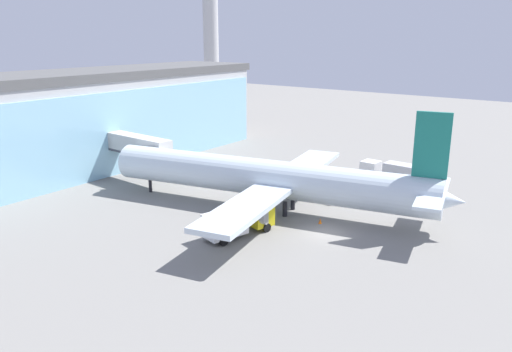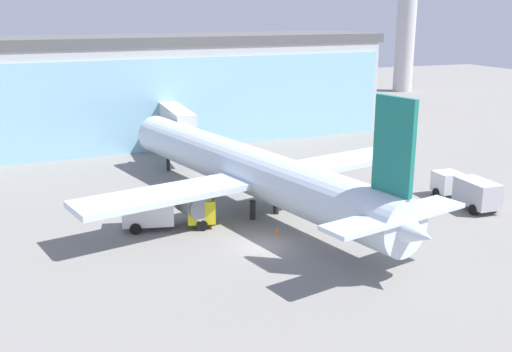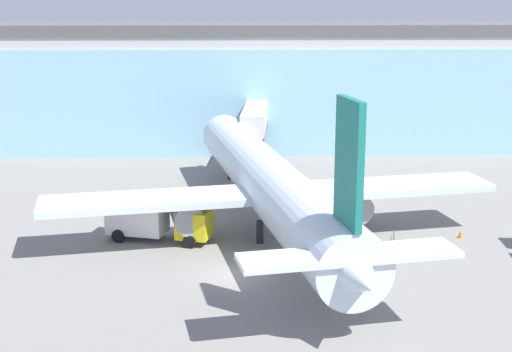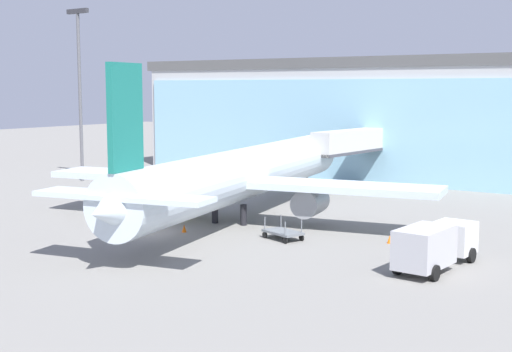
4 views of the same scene
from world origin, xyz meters
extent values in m
plane|color=gray|center=(0.00, 0.00, 0.00)|extent=(240.00, 240.00, 0.00)
cube|color=#B8B8B8|center=(0.00, 40.74, 6.29)|extent=(63.54, 16.91, 12.59)
cube|color=#90C6DF|center=(0.35, 33.68, 5.67)|extent=(61.62, 3.32, 11.33)
cube|color=#555555|center=(0.00, 40.74, 13.19)|extent=(64.81, 17.25, 1.20)
cube|color=beige|center=(0.70, 29.28, 4.88)|extent=(2.59, 12.88, 2.40)
cube|color=#3F3F47|center=(0.70, 29.28, 3.83)|extent=(2.64, 12.88, 0.30)
cylinder|color=#4C4C51|center=(0.85, 34.09, 1.84)|extent=(0.70, 0.70, 3.68)
cylinder|color=silver|center=(1.97, 8.83, 3.62)|extent=(12.43, 36.62, 4.04)
cone|color=silver|center=(-2.28, 26.67, 3.62)|extent=(4.62, 3.85, 4.04)
cone|color=silver|center=(6.22, -9.02, 3.62)|extent=(4.46, 4.73, 3.63)
cube|color=silver|center=(2.39, 7.04, 3.22)|extent=(31.90, 11.45, 0.50)
cube|color=silver|center=(5.99, -8.05, 4.22)|extent=(11.26, 4.88, 0.30)
cube|color=#197266|center=(5.87, -7.56, 8.74)|extent=(1.09, 3.20, 6.20)
cylinder|color=gray|center=(-3.60, 6.13, 1.87)|extent=(2.78, 3.60, 2.10)
cylinder|color=gray|center=(8.15, 8.93, 1.87)|extent=(2.78, 3.60, 2.10)
cylinder|color=black|center=(1.45, 5.79, 0.80)|extent=(0.50, 0.50, 1.60)
cylinder|color=black|center=(3.80, 6.35, 0.80)|extent=(0.50, 0.50, 1.60)
cylinder|color=black|center=(-1.59, 23.75, 0.80)|extent=(0.40, 0.40, 1.60)
cube|color=yellow|center=(-3.04, 5.74, 1.40)|extent=(2.62, 2.62, 1.90)
cube|color=white|center=(-7.14, 6.65, 1.55)|extent=(4.38, 3.01, 2.20)
cylinder|color=black|center=(-2.81, 6.82, 0.45)|extent=(0.94, 0.49, 0.90)
cylinder|color=black|center=(-3.28, 4.67, 0.45)|extent=(0.94, 0.49, 0.90)
cylinder|color=black|center=(-7.88, 7.94, 0.45)|extent=(0.94, 0.49, 0.90)
cylinder|color=black|center=(-8.36, 5.79, 0.45)|extent=(0.94, 0.49, 0.90)
cube|color=slate|center=(9.10, 3.88, 0.52)|extent=(3.14, 2.34, 0.16)
cylinder|color=black|center=(10.38, 4.24, 0.22)|extent=(0.46, 0.24, 0.44)
cylinder|color=slate|center=(10.38, 4.24, 1.05)|extent=(0.08, 0.08, 0.90)
cylinder|color=black|center=(9.96, 2.87, 0.22)|extent=(0.46, 0.24, 0.44)
cylinder|color=slate|center=(9.96, 2.87, 1.05)|extent=(0.08, 0.08, 0.90)
cylinder|color=black|center=(8.23, 4.89, 0.22)|extent=(0.46, 0.24, 0.44)
cylinder|color=slate|center=(8.23, 4.89, 1.05)|extent=(0.08, 0.08, 0.90)
cylinder|color=black|center=(7.82, 3.52, 0.22)|extent=(0.46, 0.24, 0.44)
cylinder|color=slate|center=(7.82, 3.52, 1.05)|extent=(0.08, 0.08, 0.90)
cone|color=orange|center=(1.92, 1.71, 0.28)|extent=(0.36, 0.36, 0.55)
cone|color=orange|center=(15.58, 7.12, 0.28)|extent=(0.36, 0.36, 0.55)
camera|label=1|loc=(-39.81, -22.46, 18.47)|focal=35.00mm
camera|label=2|loc=(-15.40, -38.62, 16.96)|focal=42.00mm
camera|label=3|loc=(2.00, -40.84, 16.31)|focal=50.00mm
camera|label=4|loc=(36.09, -36.15, 10.45)|focal=50.00mm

